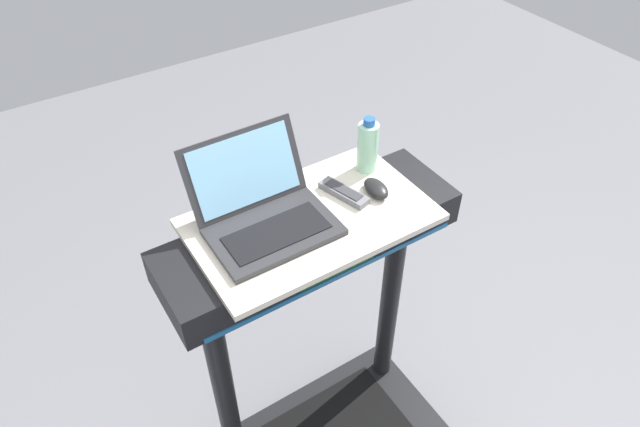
# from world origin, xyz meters

# --- Properties ---
(desk_board) EXTENTS (0.68, 0.41, 0.02)m
(desk_board) POSITION_xyz_m (0.00, 0.70, 1.16)
(desk_board) COLOR beige
(desk_board) RESTS_ON treadmill_base
(laptop) EXTENTS (0.34, 0.31, 0.22)m
(laptop) POSITION_xyz_m (-0.12, 0.74, 1.22)
(laptop) COLOR #2D2D30
(laptop) RESTS_ON desk_board
(computer_mouse) EXTENTS (0.07, 0.11, 0.03)m
(computer_mouse) POSITION_xyz_m (0.22, 0.69, 1.19)
(computer_mouse) COLOR black
(computer_mouse) RESTS_ON desk_board
(water_bottle) EXTENTS (0.06, 0.06, 0.18)m
(water_bottle) POSITION_xyz_m (0.26, 0.80, 1.26)
(water_bottle) COLOR #9EDBB2
(water_bottle) RESTS_ON desk_board
(tv_remote) EXTENTS (0.09, 0.17, 0.02)m
(tv_remote) POSITION_xyz_m (0.13, 0.73, 1.18)
(tv_remote) COLOR slate
(tv_remote) RESTS_ON desk_board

